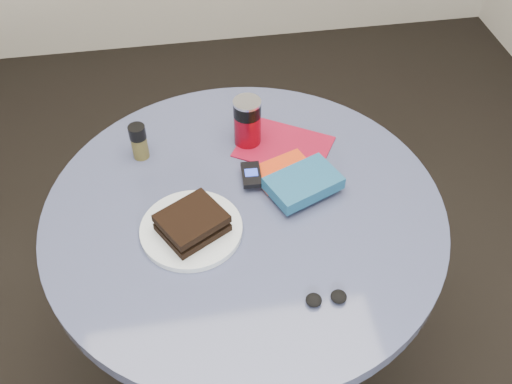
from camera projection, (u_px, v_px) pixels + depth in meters
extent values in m
plane|color=black|center=(247.00, 353.00, 1.96)|extent=(4.00, 4.00, 0.00)
cylinder|color=black|center=(247.00, 351.00, 1.95)|extent=(0.48, 0.48, 0.03)
cylinder|color=black|center=(246.00, 293.00, 1.69)|extent=(0.11, 0.11, 0.68)
cylinder|color=#3B4262|center=(244.00, 213.00, 1.43)|extent=(1.00, 1.00, 0.04)
cylinder|color=silver|center=(191.00, 229.00, 1.36)|extent=(0.28, 0.28, 0.02)
cube|color=black|center=(193.00, 227.00, 1.34)|extent=(0.18, 0.18, 0.02)
cube|color=#352814|center=(192.00, 223.00, 1.33)|extent=(0.16, 0.15, 0.01)
cube|color=black|center=(192.00, 219.00, 1.32)|extent=(0.18, 0.18, 0.02)
cylinder|color=maroon|center=(247.00, 129.00, 1.55)|extent=(0.08, 0.08, 0.09)
cylinder|color=black|center=(247.00, 109.00, 1.50)|extent=(0.08, 0.08, 0.04)
cylinder|color=silver|center=(247.00, 102.00, 1.49)|extent=(0.08, 0.08, 0.01)
cylinder|color=#4D4721|center=(140.00, 147.00, 1.52)|extent=(0.06, 0.06, 0.07)
cylinder|color=black|center=(137.00, 132.00, 1.48)|extent=(0.06, 0.06, 0.04)
cube|color=maroon|center=(284.00, 147.00, 1.57)|extent=(0.30, 0.28, 0.00)
cube|color=red|center=(283.00, 171.00, 1.49)|extent=(0.18, 0.15, 0.01)
cube|color=navy|center=(303.00, 183.00, 1.43)|extent=(0.21, 0.17, 0.03)
cube|color=black|center=(251.00, 175.00, 1.46)|extent=(0.05, 0.09, 0.01)
cube|color=#243AB7|center=(251.00, 173.00, 1.46)|extent=(0.03, 0.03, 0.00)
ellipsoid|color=black|center=(314.00, 300.00, 1.22)|extent=(0.04, 0.04, 0.02)
ellipsoid|color=black|center=(339.00, 297.00, 1.22)|extent=(0.04, 0.04, 0.02)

